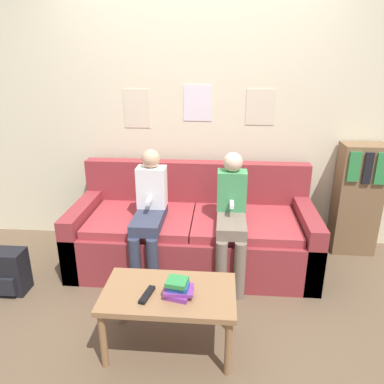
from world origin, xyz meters
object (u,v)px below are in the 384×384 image
Objects in this scene: couch at (193,233)px; backpack at (8,272)px; bookshelf at (357,199)px; person_left at (149,210)px; tv_remote at (147,295)px; person_right at (231,213)px; coffee_table at (169,299)px.

couch reaches higher than backpack.
backpack is at bearing -157.72° from couch.
bookshelf reaches higher than couch.
bookshelf is at bearing 17.01° from person_left.
bookshelf is at bearing 53.62° from tv_remote.
tv_remote is at bearing -99.51° from couch.
bookshelf is (1.17, 0.56, -0.06)m from person_right.
tv_remote is 1.37m from backpack.
couch is at bearing 146.50° from person_right.
couch is 0.51m from person_left.
person_right is at bearing -33.50° from couch.
bookshelf reaches higher than coffee_table.
bookshelf is at bearing 13.10° from couch.
backpack is (-2.92, -0.93, -0.35)m from bookshelf.
coffee_table is 0.93m from person_left.
person_left is at bearing 179.95° from person_right.
tv_remote reaches higher than coffee_table.
person_left is 2.95× the size of backpack.
bookshelf is at bearing 25.70° from person_right.
couch is 1.54m from backpack.
tv_remote is at bearing -153.37° from coffee_table.
bookshelf is at bearing 42.23° from coffee_table.
bookshelf is (1.84, 0.56, -0.06)m from person_left.
person_right is 1.83m from backpack.
coffee_table is at bearing -93.52° from couch.
couch is 11.90× the size of tv_remote.
couch is at bearing 22.28° from backpack.
person_left is at bearing 111.95° from tv_remote.
coffee_table is 2.11m from bookshelf.
backpack is at bearing -162.31° from bookshelf.
couch is at bearing -166.90° from bookshelf.
couch reaches higher than coffee_table.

